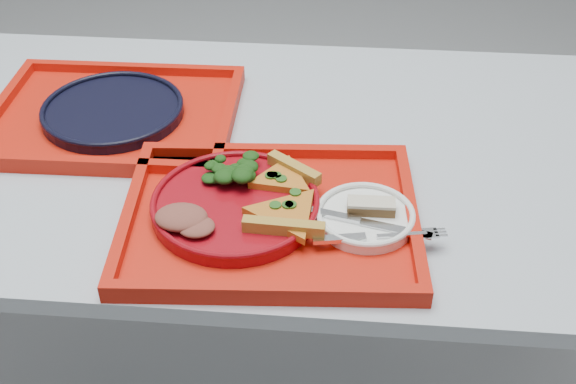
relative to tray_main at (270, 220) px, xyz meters
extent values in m
cube|color=#A7B0BC|center=(-0.12, 0.21, -0.02)|extent=(1.60, 0.80, 0.03)
cylinder|color=gray|center=(0.60, 0.53, -0.40)|extent=(0.05, 0.05, 0.72)
cube|color=red|center=(0.00, 0.00, 0.00)|extent=(0.47, 0.38, 0.01)
cube|color=red|center=(-0.32, 0.27, 0.00)|extent=(0.46, 0.36, 0.01)
cylinder|color=maroon|center=(-0.05, 0.01, 0.02)|extent=(0.26, 0.26, 0.02)
cylinder|color=white|center=(0.14, 0.00, 0.01)|extent=(0.15, 0.15, 0.01)
cylinder|color=black|center=(-0.32, 0.27, 0.01)|extent=(0.26, 0.26, 0.02)
ellipsoid|color=black|center=(-0.08, 0.08, 0.04)|extent=(0.08, 0.07, 0.04)
ellipsoid|color=brown|center=(-0.13, -0.05, 0.04)|extent=(0.08, 0.06, 0.02)
cube|color=#4F321A|center=(0.15, 0.01, 0.03)|extent=(0.07, 0.03, 0.02)
cube|color=beige|center=(0.15, 0.01, 0.04)|extent=(0.07, 0.03, 0.00)
cube|color=silver|center=(0.15, -0.02, 0.02)|extent=(0.18, 0.06, 0.01)
cube|color=silver|center=(0.16, -0.05, 0.02)|extent=(0.19, 0.06, 0.01)
camera|label=1|loc=(0.10, -0.85, 0.72)|focal=45.00mm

